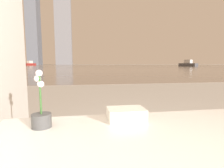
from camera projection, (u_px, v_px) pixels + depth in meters
name	position (u px, v px, depth m)	size (l,w,h in m)	color
potted_orchid	(41.00, 114.00, 1.04)	(0.11, 0.11, 0.34)	#4C4C4C
towel_stack	(126.00, 114.00, 1.18)	(0.25, 0.17, 0.08)	silver
harbor_water	(85.00, 66.00, 61.21)	(180.00, 110.00, 0.01)	gray
harbor_boat_0	(188.00, 64.00, 51.76)	(3.87, 5.52, 1.97)	#4C4C51
harbor_boat_1	(30.00, 64.00, 74.83)	(3.98, 5.51, 1.97)	maroon
skyline_tower_1	(33.00, 23.00, 108.19)	(6.61, 11.39, 52.10)	slate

